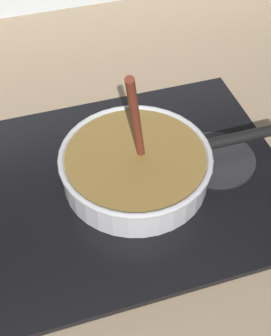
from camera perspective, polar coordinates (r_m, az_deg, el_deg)
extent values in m
cube|color=#9E8466|center=(0.85, 0.37, -8.27)|extent=(2.40, 1.60, 0.04)
cube|color=black|center=(0.89, 0.00, -1.59)|extent=(0.56, 0.48, 0.01)
torus|color=#592D0C|center=(0.88, 0.00, -1.16)|extent=(0.17, 0.17, 0.01)
cylinder|color=#262628|center=(0.93, 9.66, 1.06)|extent=(0.15, 0.15, 0.01)
cylinder|color=silver|center=(0.86, 0.00, 0.00)|extent=(0.26, 0.26, 0.06)
cylinder|color=olive|center=(0.86, 0.00, 0.18)|extent=(0.25, 0.25, 0.05)
torus|color=silver|center=(0.84, 0.00, 1.40)|extent=(0.27, 0.27, 0.01)
cylinder|color=black|center=(0.92, 13.14, 3.75)|extent=(0.17, 0.02, 0.02)
cylinder|color=#EDD88C|center=(0.82, -5.16, -1.16)|extent=(0.03, 0.03, 0.01)
cylinder|color=beige|center=(0.88, -4.47, 2.64)|extent=(0.03, 0.03, 0.01)
cylinder|color=#EDD88C|center=(0.84, -1.06, 0.18)|extent=(0.03, 0.03, 0.01)
cylinder|color=beige|center=(0.91, -3.88, 4.41)|extent=(0.03, 0.03, 0.01)
cylinder|color=beige|center=(0.83, 1.73, -0.42)|extent=(0.03, 0.03, 0.01)
cylinder|color=#EDD88C|center=(0.87, 6.34, 1.92)|extent=(0.03, 0.03, 0.01)
cylinder|color=#EDD88C|center=(0.87, 0.74, 2.41)|extent=(0.03, 0.03, 0.01)
cylinder|color=#EDD88C|center=(0.81, 3.72, -2.53)|extent=(0.04, 0.04, 0.01)
cylinder|color=maroon|center=(0.75, 0.12, 5.28)|extent=(0.06, 0.09, 0.24)
cube|color=brown|center=(0.86, 0.74, 1.37)|extent=(0.05, 0.05, 0.01)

